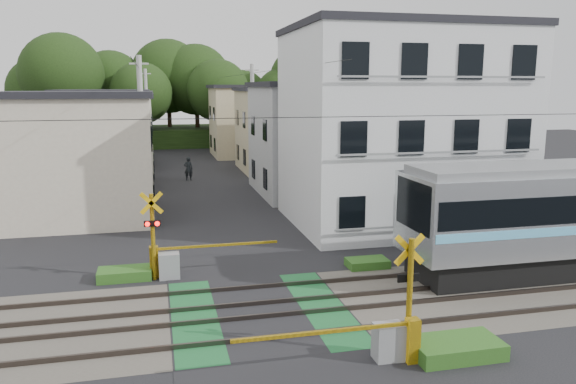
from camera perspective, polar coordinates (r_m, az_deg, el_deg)
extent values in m
plane|color=black|center=(16.89, -2.89, -12.05)|extent=(120.00, 120.00, 0.00)
cube|color=#47423A|center=(16.89, -2.89, -12.04)|extent=(120.00, 6.00, 0.00)
cube|color=black|center=(16.88, -2.89, -12.03)|extent=(5.20, 120.00, 0.00)
cube|color=#145126|center=(16.68, -9.48, -12.46)|extent=(1.30, 6.00, 0.00)
cube|color=#145126|center=(17.30, 3.44, -11.47)|extent=(1.30, 6.00, 0.00)
cube|color=#3F3833|center=(15.15, -1.55, -14.52)|extent=(120.00, 0.08, 0.14)
cube|color=#3F3833|center=(16.41, -2.57, -12.48)|extent=(120.00, 0.08, 0.14)
cube|color=#3F3833|center=(17.32, -3.20, -11.21)|extent=(120.00, 0.08, 0.14)
cube|color=#3F3833|center=(18.60, -3.96, -9.64)|extent=(120.00, 0.08, 0.14)
cube|color=black|center=(20.76, 19.37, -7.36)|extent=(2.50, 2.29, 0.62)
cube|color=black|center=(18.83, 12.71, -1.31)|extent=(0.10, 2.51, 1.62)
cylinder|color=#EFB40C|center=(14.00, 12.22, -10.58)|extent=(0.14, 0.14, 3.00)
cube|color=#EFB40C|center=(13.70, 12.24, -5.75)|extent=(0.77, 0.05, 0.77)
cube|color=#EFB40C|center=(13.70, 12.24, -5.75)|extent=(0.77, 0.05, 0.77)
cube|color=black|center=(13.91, 12.13, -8.52)|extent=(0.55, 0.05, 0.20)
sphere|color=#FF0C07|center=(13.90, 11.42, -8.51)|extent=(0.16, 0.16, 0.16)
sphere|color=#FF0C07|center=(14.03, 12.62, -8.38)|extent=(0.16, 0.16, 0.16)
cube|color=gray|center=(14.22, 10.17, -14.77)|extent=(0.70, 0.50, 0.90)
cube|color=#EFB40C|center=(14.16, 12.51, -14.51)|extent=(0.30, 0.30, 1.10)
cube|color=#EFB40C|center=(13.21, 3.49, -14.03)|extent=(4.20, 0.08, 0.08)
cylinder|color=#EFB40C|center=(19.59, -13.56, -4.48)|extent=(0.14, 0.14, 3.00)
cube|color=#EFB40C|center=(19.22, -13.71, -1.10)|extent=(0.77, 0.05, 0.77)
cube|color=#EFB40C|center=(19.22, -13.71, -1.10)|extent=(0.77, 0.05, 0.77)
cube|color=black|center=(19.37, -13.62, -3.13)|extent=(0.55, 0.05, 0.20)
sphere|color=#FF0C07|center=(19.31, -14.10, -3.19)|extent=(0.16, 0.16, 0.16)
sphere|color=#FF0C07|center=(19.31, -13.15, -3.15)|extent=(0.16, 0.16, 0.16)
cube|color=gray|center=(19.88, -11.97, -7.35)|extent=(0.70, 0.50, 0.90)
cube|color=#EFB40C|center=(20.09, -13.44, -6.92)|extent=(0.30, 0.30, 1.10)
cube|color=#EFB40C|center=(20.06, -7.03, -5.39)|extent=(4.20, 0.08, 0.08)
cube|color=silver|center=(27.34, 11.16, 6.22)|extent=(10.00, 8.00, 9.00)
cube|color=black|center=(27.40, 11.52, 15.96)|extent=(10.20, 8.16, 0.30)
cube|color=black|center=(22.70, 6.54, -2.19)|extent=(1.10, 0.06, 1.40)
cube|color=black|center=(23.63, 12.15, -1.85)|extent=(1.10, 0.06, 1.40)
cube|color=black|center=(24.76, 17.28, -1.52)|extent=(1.10, 0.06, 1.40)
cube|color=black|center=(26.08, 21.93, -1.22)|extent=(1.10, 0.06, 1.40)
cube|color=gray|center=(24.12, 15.01, -3.18)|extent=(9.00, 0.06, 0.08)
cube|color=black|center=(22.23, 6.71, 5.38)|extent=(1.10, 0.06, 1.40)
cube|color=black|center=(23.18, 12.44, 5.41)|extent=(1.10, 0.06, 1.40)
cube|color=black|center=(24.33, 17.67, 5.40)|extent=(1.10, 0.06, 1.40)
cube|color=black|center=(25.67, 22.39, 5.35)|extent=(1.10, 0.06, 1.40)
cube|color=gray|center=(23.61, 15.35, 3.91)|extent=(9.00, 0.06, 0.08)
cube|color=black|center=(22.16, 6.88, 13.12)|extent=(1.10, 0.06, 1.40)
cube|color=black|center=(23.11, 12.74, 12.84)|extent=(1.10, 0.06, 1.40)
cube|color=black|center=(24.27, 18.08, 12.46)|extent=(1.10, 0.06, 1.40)
cube|color=black|center=(25.62, 22.88, 12.04)|extent=(1.10, 0.06, 1.40)
cube|color=gray|center=(23.47, 15.72, 11.20)|extent=(9.00, 0.06, 0.08)
cube|color=beige|center=(29.78, -20.41, 3.20)|extent=(7.00, 7.00, 6.00)
cube|color=black|center=(29.58, -20.81, 9.26)|extent=(7.35, 7.35, 0.30)
cube|color=black|center=(28.07, -13.46, -0.35)|extent=(0.06, 1.00, 1.20)
cube|color=black|center=(31.52, -13.46, 0.83)|extent=(0.06, 1.00, 1.20)
cube|color=black|center=(27.69, -13.71, 5.34)|extent=(0.06, 1.00, 1.20)
cube|color=black|center=(31.18, -13.68, 5.90)|extent=(0.06, 1.00, 1.20)
cube|color=#A3A5A8|center=(34.83, 2.74, 5.25)|extent=(7.00, 8.00, 6.50)
cube|color=black|center=(34.68, 2.79, 10.85)|extent=(7.35, 8.40, 0.30)
cube|color=black|center=(32.33, -2.34, 1.35)|extent=(0.06, 1.00, 1.20)
cube|color=black|center=(36.22, -3.54, 2.34)|extent=(0.06, 1.00, 1.20)
cube|color=black|center=(32.00, -2.38, 6.31)|extent=(0.06, 1.00, 1.20)
cube|color=black|center=(35.93, -3.59, 6.77)|extent=(0.06, 1.00, 1.20)
cube|color=beige|center=(38.74, -19.55, 4.68)|extent=(8.00, 7.00, 5.80)
cube|color=black|center=(38.57, -19.84, 9.18)|extent=(8.40, 7.35, 0.30)
cube|color=black|center=(36.96, -13.46, 2.24)|extent=(0.06, 1.00, 1.20)
cube|color=black|center=(40.42, -13.46, 2.94)|extent=(0.06, 1.00, 1.20)
cube|color=black|center=(36.67, -13.65, 6.57)|extent=(0.06, 1.00, 1.20)
cube|color=black|center=(40.16, -13.64, 6.90)|extent=(0.06, 1.00, 1.20)
cube|color=tan|center=(44.60, -0.32, 6.25)|extent=(7.00, 7.00, 6.20)
cube|color=black|center=(44.47, -0.32, 10.43)|extent=(7.35, 7.35, 0.30)
cube|color=black|center=(42.40, -4.45, 3.54)|extent=(0.06, 1.00, 1.20)
cube|color=black|center=(45.84, -5.12, 4.07)|extent=(0.06, 1.00, 1.20)
cube|color=black|center=(42.15, -4.50, 7.32)|extent=(0.06, 1.00, 1.20)
cube|color=black|center=(45.61, -5.18, 7.56)|extent=(0.06, 1.00, 1.20)
cube|color=#A3A5A8|center=(48.63, -18.09, 5.97)|extent=(7.00, 8.00, 6.00)
cube|color=black|center=(48.51, -18.31, 9.68)|extent=(7.35, 8.40, 0.30)
cube|color=black|center=(46.63, -13.84, 3.91)|extent=(0.06, 1.00, 1.20)
cube|color=black|center=(50.61, -13.81, 4.42)|extent=(0.06, 1.00, 1.20)
cube|color=black|center=(46.40, -13.99, 7.35)|extent=(0.06, 1.00, 1.20)
cube|color=black|center=(50.40, -13.95, 7.58)|extent=(0.06, 1.00, 1.20)
cube|color=tan|center=(54.23, -3.43, 7.12)|extent=(8.00, 7.00, 6.40)
cube|color=black|center=(54.13, -3.47, 10.66)|extent=(8.40, 7.35, 0.30)
cube|color=black|center=(52.11, -7.46, 4.81)|extent=(0.06, 1.00, 1.20)
cube|color=black|center=(55.58, -7.83, 5.16)|extent=(0.06, 1.00, 1.20)
cube|color=black|center=(51.91, -7.54, 7.88)|extent=(0.06, 1.00, 1.20)
cube|color=black|center=(55.39, -7.91, 8.04)|extent=(0.06, 1.00, 1.20)
cube|color=#1C3210|center=(65.63, -10.86, 5.63)|extent=(40.00, 10.00, 2.00)
cylinder|color=#332114|center=(63.47, -23.59, 6.01)|extent=(0.50, 0.50, 4.73)
sphere|color=#1C3210|center=(63.34, -23.85, 9.42)|extent=(6.63, 6.63, 6.63)
cylinder|color=#332114|center=(61.50, -21.69, 6.57)|extent=(0.50, 0.50, 5.91)
sphere|color=#1C3210|center=(61.41, -22.00, 10.97)|extent=(8.27, 8.27, 8.27)
cylinder|color=#332114|center=(66.08, -17.35, 6.78)|extent=(0.50, 0.50, 5.24)
sphere|color=#1C3210|center=(65.96, -17.55, 10.41)|extent=(7.34, 7.34, 7.34)
cylinder|color=#332114|center=(60.79, -14.53, 6.29)|extent=(0.50, 0.50, 4.53)
sphere|color=#1C3210|center=(60.64, -14.69, 9.70)|extent=(6.34, 6.34, 6.34)
cylinder|color=#332114|center=(66.12, -11.94, 7.32)|extent=(0.50, 0.50, 5.91)
sphere|color=#1C3210|center=(66.04, -12.10, 11.42)|extent=(8.28, 8.28, 8.28)
cylinder|color=#332114|center=(64.87, -9.20, 7.23)|extent=(0.50, 0.50, 5.61)
sphere|color=#1C3210|center=(64.77, -9.32, 11.19)|extent=(7.86, 7.86, 7.86)
cylinder|color=#332114|center=(61.29, -7.04, 6.67)|extent=(0.50, 0.50, 4.71)
sphere|color=#1C3210|center=(61.15, -7.12, 10.20)|extent=(6.60, 6.60, 6.60)
cylinder|color=#332114|center=(66.98, -4.63, 6.84)|extent=(0.50, 0.50, 4.24)
sphere|color=#1C3210|center=(66.84, -4.68, 9.74)|extent=(5.93, 5.93, 5.93)
cylinder|color=#332114|center=(62.89, -0.58, 6.65)|extent=(0.50, 0.50, 4.29)
sphere|color=#1C3210|center=(62.75, -0.58, 9.78)|extent=(6.00, 6.00, 6.00)
cylinder|color=#332114|center=(63.73, 1.61, 7.26)|extent=(0.50, 0.50, 5.52)
sphere|color=#1C3210|center=(63.62, 1.63, 11.23)|extent=(7.73, 7.73, 7.73)
cube|color=black|center=(18.73, 14.76, 7.51)|extent=(60.00, 0.02, 0.02)
cylinder|color=#A5A5A0|center=(28.45, -14.56, 5.24)|extent=(0.26, 0.26, 8.00)
cube|color=#A5A5A0|center=(28.36, -14.91, 12.49)|extent=(0.90, 0.08, 0.08)
cylinder|color=#A5A5A0|center=(37.96, -3.61, 6.82)|extent=(0.26, 0.26, 8.00)
cube|color=#A5A5A0|center=(37.89, -3.68, 12.26)|extent=(0.90, 0.08, 0.08)
cylinder|color=#A5A5A0|center=(49.40, -14.11, 7.41)|extent=(0.26, 0.26, 8.00)
cube|color=#A5A5A0|center=(49.35, -14.30, 11.58)|extent=(0.90, 0.08, 0.08)
cube|color=black|center=(38.85, -14.51, 11.62)|extent=(0.02, 42.00, 0.02)
cube|color=black|center=(39.36, -4.05, 11.90)|extent=(0.02, 42.00, 0.02)
imported|color=black|center=(40.19, -10.09, 2.35)|extent=(0.67, 0.50, 1.66)
cube|color=#2D5E1E|center=(14.88, 16.69, -14.93)|extent=(2.20, 1.20, 0.40)
cube|color=#2D5E1E|center=(20.29, -16.24, -7.98)|extent=(1.80, 1.00, 0.36)
cube|color=#2D5E1E|center=(20.93, 8.06, -7.16)|extent=(1.50, 0.90, 0.30)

